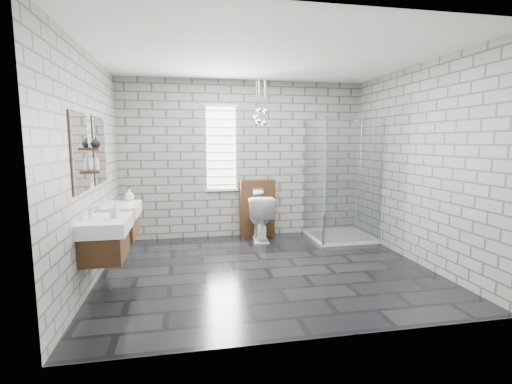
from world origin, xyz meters
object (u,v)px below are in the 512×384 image
object	(u,v)px
vanity_left	(102,227)
vanity_right	(117,211)
cistern_panel	(257,208)
toilet	(260,217)
shower_enclosure	(338,211)

from	to	relation	value
vanity_left	vanity_right	world-z (taller)	same
cistern_panel	toilet	bearing A→B (deg)	-90.00
cistern_panel	vanity_left	bearing A→B (deg)	-134.13
vanity_left	toilet	bearing A→B (deg)	42.39
toilet	cistern_panel	bearing A→B (deg)	-84.30
vanity_left	shower_enclosure	distance (m)	3.80
shower_enclosure	vanity_right	bearing A→B (deg)	-167.38
vanity_left	toilet	distance (m)	2.89
toilet	vanity_right	bearing A→B (deg)	31.62
cistern_panel	vanity_right	bearing A→B (deg)	-148.86
vanity_right	cistern_panel	world-z (taller)	vanity_right
vanity_left	shower_enclosure	xyz separation A→B (m)	(3.41, 1.67, -0.25)
shower_enclosure	toilet	world-z (taller)	shower_enclosure
vanity_left	cistern_panel	world-z (taller)	vanity_left
vanity_left	vanity_right	size ratio (longest dim) A/B	1.00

